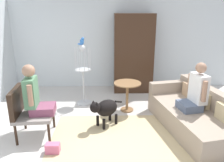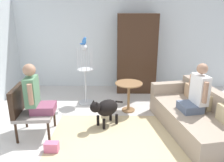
{
  "view_description": "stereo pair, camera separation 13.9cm",
  "coord_description": "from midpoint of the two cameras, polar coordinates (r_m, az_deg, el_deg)",
  "views": [
    {
      "loc": [
        -0.3,
        -3.56,
        2.2
      ],
      "look_at": [
        -0.22,
        0.25,
        0.97
      ],
      "focal_mm": 36.38,
      "sensor_mm": 36.0,
      "label": 1
    },
    {
      "loc": [
        -0.16,
        -3.56,
        2.2
      ],
      "look_at": [
        -0.22,
        0.25,
        0.97
      ],
      "focal_mm": 36.38,
      "sensor_mm": 36.0,
      "label": 2
    }
  ],
  "objects": [
    {
      "name": "handbag",
      "position": [
        3.88,
        -15.69,
        -15.95
      ],
      "size": [
        0.22,
        0.13,
        0.16
      ],
      "primitive_type": "cube",
      "color": "#D8668C",
      "rests_on": "ground"
    },
    {
      "name": "back_wall",
      "position": [
        6.47,
        0.85,
        9.97
      ],
      "size": [
        6.44,
        0.12,
        2.62
      ],
      "primitive_type": "cube",
      "color": "silver",
      "rests_on": "ground"
    },
    {
      "name": "armoire_cabinet",
      "position": [
        6.13,
        4.72,
        6.9
      ],
      "size": [
        1.03,
        0.56,
        2.07
      ],
      "primitive_type": "cube",
      "color": "#382316",
      "rests_on": "ground"
    },
    {
      "name": "armchair",
      "position": [
        4.26,
        -21.59,
        -6.62
      ],
      "size": [
        0.69,
        0.7,
        0.91
      ],
      "color": "black",
      "rests_on": "ground"
    },
    {
      "name": "bird_cage_stand",
      "position": [
        5.33,
        -8.0,
        1.1
      ],
      "size": [
        0.37,
        0.37,
        1.42
      ],
      "color": "silver",
      "rests_on": "ground"
    },
    {
      "name": "person_on_armchair",
      "position": [
        4.12,
        -19.79,
        -3.22
      ],
      "size": [
        0.5,
        0.52,
        0.88
      ],
      "color": "#854460"
    },
    {
      "name": "parrot",
      "position": [
        5.16,
        -8.34,
        9.85
      ],
      "size": [
        0.17,
        0.1,
        0.17
      ],
      "color": "blue",
      "rests_on": "bird_cage_stand"
    },
    {
      "name": "couch",
      "position": [
        4.58,
        18.96,
        -7.91
      ],
      "size": [
        1.32,
        2.18,
        0.77
      ],
      "color": "gray",
      "rests_on": "ground"
    },
    {
      "name": "round_end_table",
      "position": [
        4.98,
        3.06,
        -2.42
      ],
      "size": [
        0.59,
        0.59,
        0.66
      ],
      "color": "olive",
      "rests_on": "ground"
    },
    {
      "name": "area_rug",
      "position": [
        4.09,
        2.73,
        -14.66
      ],
      "size": [
        2.67,
        1.91,
        0.01
      ],
      "primitive_type": "cube",
      "color": "#C6B284",
      "rests_on": "ground"
    },
    {
      "name": "person_on_couch",
      "position": [
        4.36,
        19.49,
        -2.45
      ],
      "size": [
        0.49,
        0.53,
        0.88
      ],
      "color": "slate"
    },
    {
      "name": "dog",
      "position": [
        4.38,
        -2.61,
        -6.87
      ],
      "size": [
        0.63,
        0.56,
        0.59
      ],
      "color": "black",
      "rests_on": "ground"
    },
    {
      "name": "ground_plane",
      "position": [
        4.19,
        2.15,
        -13.8
      ],
      "size": [
        7.01,
        7.01,
        0.0
      ],
      "primitive_type": "plane",
      "color": "beige"
    }
  ]
}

